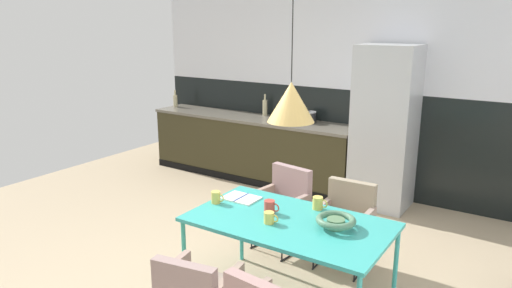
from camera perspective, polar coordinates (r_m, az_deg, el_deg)
name	(u,v)px	position (r m, az deg, el deg)	size (l,w,h in m)	color
ground_plane	(223,286)	(4.28, -4.08, -16.95)	(8.27, 8.27, 0.00)	tan
back_wall_splashback_dark	(354,141)	(6.46, 11.93, 0.42)	(6.36, 0.12, 1.38)	black
back_wall_panel_upper	(360,36)	(6.27, 12.60, 12.71)	(6.36, 0.12, 1.38)	silver
kitchen_counter	(251,148)	(6.85, -0.57, -0.44)	(3.21, 0.63, 0.92)	#312C19
refrigerator_column	(385,128)	(5.89, 15.45, 1.93)	(0.69, 0.60, 1.99)	#ADAFB2
dining_table	(289,226)	(3.72, 4.04, -9.92)	(1.56, 0.89, 0.74)	teal
armchair_corner_seat	(284,198)	(4.74, 3.47, -6.58)	(0.55, 0.54, 0.83)	gray
armchair_far_side	(195,287)	(3.33, -7.45, -16.92)	(0.55, 0.54, 0.74)	gray
armchair_by_stool	(347,214)	(4.48, 11.01, -8.35)	(0.50, 0.48, 0.79)	gray
fruit_bowl	(336,221)	(3.59, 9.73, -9.26)	(0.30, 0.30, 0.09)	#4C704C
open_book	(241,198)	(4.12, -1.83, -6.61)	(0.30, 0.23, 0.02)	white
mug_dark_espresso	(270,207)	(3.80, 1.70, -7.69)	(0.14, 0.09, 0.11)	#B23D33
mug_glass_clear	(269,218)	(3.63, 1.65, -8.99)	(0.12, 0.08, 0.09)	gold
mug_white_ceramic	(216,197)	(4.02, -4.89, -6.51)	(0.13, 0.08, 0.10)	gold
mug_short_terracotta	(318,203)	(3.91, 7.60, -7.17)	(0.13, 0.08, 0.11)	gold
cooking_pot	(309,117)	(6.39, 6.45, 3.31)	(0.20, 0.20, 0.18)	black
bottle_wine_green	(265,107)	(6.83, 1.10, 4.52)	(0.07, 0.07, 0.31)	tan
bottle_spice_small	(175,100)	(7.67, -9.83, 5.29)	(0.07, 0.07, 0.27)	tan
pendant_lamp_over_table_near	(291,102)	(3.43, 4.31, 5.16)	(0.35, 0.35, 1.18)	black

